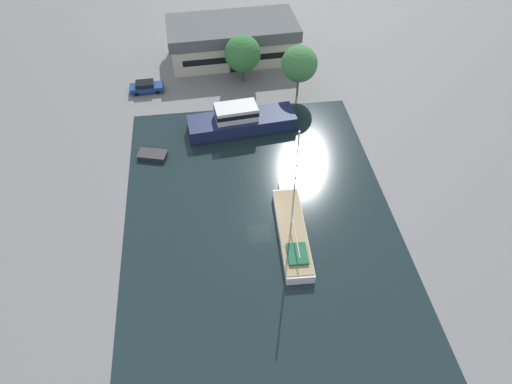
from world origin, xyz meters
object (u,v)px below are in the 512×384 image
at_px(parked_car, 146,87).
at_px(small_dinghy, 152,155).
at_px(quay_tree_by_water, 243,54).
at_px(sailboat_moored, 292,231).
at_px(warehouse_building, 233,40).
at_px(motor_cruiser, 240,121).
at_px(quay_tree_near_building, 299,64).

distance_m(parked_car, small_dinghy, 13.76).
distance_m(quay_tree_by_water, sailboat_moored, 28.62).
xyz_separation_m(warehouse_building, quay_tree_by_water, (0.78, -6.87, 1.53)).
xyz_separation_m(parked_car, motor_cruiser, (12.01, -9.85, 0.52)).
height_order(parked_car, motor_cruiser, motor_cruiser).
bearing_deg(quay_tree_near_building, warehouse_building, 123.92).
height_order(quay_tree_near_building, sailboat_moored, sailboat_moored).
height_order(warehouse_building, small_dinghy, warehouse_building).
height_order(parked_car, small_dinghy, parked_car).
bearing_deg(sailboat_moored, quay_tree_near_building, 80.18).
xyz_separation_m(warehouse_building, motor_cruiser, (-0.74, -17.67, -1.44)).
bearing_deg(small_dinghy, quay_tree_near_building, 133.13).
bearing_deg(parked_car, sailboat_moored, 27.06).
distance_m(sailboat_moored, small_dinghy, 19.71).
xyz_separation_m(parked_car, small_dinghy, (1.12, -13.71, -0.49)).
bearing_deg(motor_cruiser, parked_car, 45.00).
bearing_deg(quay_tree_near_building, parked_car, 169.98).
xyz_separation_m(warehouse_building, quay_tree_near_building, (7.69, -11.43, 2.15)).
height_order(quay_tree_near_building, parked_car, quay_tree_near_building).
relative_size(parked_car, small_dinghy, 1.26).
distance_m(warehouse_building, parked_car, 15.08).
bearing_deg(quay_tree_by_water, warehouse_building, 96.52).
distance_m(motor_cruiser, small_dinghy, 11.59).
relative_size(warehouse_building, small_dinghy, 5.21).
relative_size(quay_tree_near_building, motor_cruiser, 0.53).
height_order(quay_tree_near_building, quay_tree_by_water, quay_tree_near_building).
relative_size(warehouse_building, sailboat_moored, 1.50).
height_order(quay_tree_by_water, small_dinghy, quay_tree_by_water).
height_order(quay_tree_near_building, motor_cruiser, quay_tree_near_building).
height_order(parked_car, sailboat_moored, sailboat_moored).
bearing_deg(motor_cruiser, warehouse_building, -8.02).
height_order(quay_tree_by_water, motor_cruiser, quay_tree_by_water).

